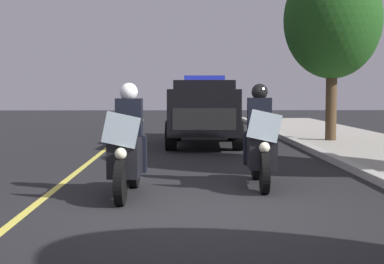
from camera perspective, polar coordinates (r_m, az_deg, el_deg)
name	(u,v)px	position (r m, az deg, el deg)	size (l,w,h in m)	color
ground_plane	(195,208)	(7.94, 0.31, -7.52)	(80.00, 80.00, 0.00)	black
lane_stripe_center	(30,209)	(8.19, -15.65, -7.28)	(48.00, 0.12, 0.01)	#E0D14C
police_motorcycle_lead_left	(128,150)	(8.83, -6.36, -1.78)	(2.14, 0.59, 1.72)	black
police_motorcycle_lead_right	(260,144)	(9.75, 6.74, -1.23)	(2.14, 0.59, 1.72)	black
police_suv	(205,109)	(17.07, 1.24, 2.29)	(4.98, 2.26, 2.05)	black
cyclist_background	(233,110)	(22.60, 4.02, 2.16)	(1.76, 0.33, 1.69)	black
tree_far_back	(333,21)	(18.20, 13.69, 10.63)	(2.93, 2.93, 5.39)	#4C3823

